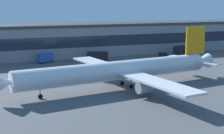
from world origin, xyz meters
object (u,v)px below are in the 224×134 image
object	(u,v)px
airliner	(121,70)
fuel_truck	(98,56)
catering_truck	(179,50)
stair_truck	(45,58)
baggage_tug	(163,54)

from	to	relation	value
airliner	fuel_truck	size ratio (longest dim) A/B	7.23
airliner	catering_truck	world-z (taller)	airliner
catering_truck	fuel_truck	world-z (taller)	catering_truck
airliner	stair_truck	bearing A→B (deg)	103.18
catering_truck	stair_truck	world-z (taller)	catering_truck
airliner	fuel_truck	distance (m)	45.83
airliner	stair_truck	distance (m)	48.44
catering_truck	fuel_truck	bearing A→B (deg)	179.36
catering_truck	fuel_truck	size ratio (longest dim) A/B	0.84
baggage_tug	catering_truck	world-z (taller)	catering_truck
catering_truck	baggage_tug	bearing A→B (deg)	-171.03
catering_truck	stair_truck	size ratio (longest dim) A/B	1.15
airliner	baggage_tug	distance (m)	57.45
airliner	stair_truck	xyz separation A→B (m)	(-11.02, 47.09, -2.74)
airliner	baggage_tug	size ratio (longest dim) A/B	15.58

